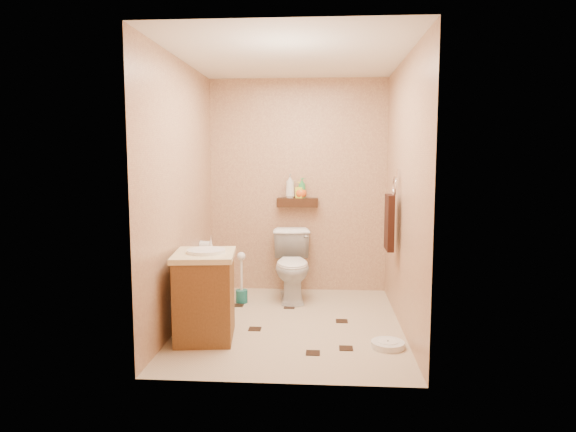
{
  "coord_description": "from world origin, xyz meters",
  "views": [
    {
      "loc": [
        0.29,
        -4.57,
        1.54
      ],
      "look_at": [
        -0.04,
        0.25,
        0.97
      ],
      "focal_mm": 32.0,
      "sensor_mm": 36.0,
      "label": 1
    }
  ],
  "objects": [
    {
      "name": "bottle_c",
      "position": [
        0.04,
        1.17,
        1.15
      ],
      "size": [
        0.14,
        0.14,
        0.16
      ],
      "primitive_type": "imported",
      "rotation": [
        0.0,
        0.0,
        1.7
      ],
      "color": "orange",
      "rests_on": "wall_shelf"
    },
    {
      "name": "toilet_brush",
      "position": [
        -0.56,
        0.66,
        0.19
      ],
      "size": [
        0.12,
        0.12,
        0.54
      ],
      "color": "#18605C",
      "rests_on": "ground"
    },
    {
      "name": "vanity",
      "position": [
        -0.7,
        -0.41,
        0.38
      ],
      "size": [
        0.56,
        0.66,
        0.85
      ],
      "rotation": [
        0.0,
        0.0,
        0.11
      ],
      "color": "brown",
      "rests_on": "ground"
    },
    {
      "name": "wall_shelf",
      "position": [
        0.0,
        1.17,
        1.02
      ],
      "size": [
        0.46,
        0.14,
        0.1
      ],
      "primitive_type": "cube",
      "color": "#381F0F",
      "rests_on": "wall_back"
    },
    {
      "name": "wall_back",
      "position": [
        0.0,
        1.25,
        1.2
      ],
      "size": [
        2.0,
        0.04,
        2.4
      ],
      "primitive_type": "cube",
      "color": "tan",
      "rests_on": "ground"
    },
    {
      "name": "towel_ring",
      "position": [
        0.91,
        0.25,
        0.95
      ],
      "size": [
        0.12,
        0.3,
        0.76
      ],
      "color": "silver",
      "rests_on": "wall_right"
    },
    {
      "name": "toilet_paper",
      "position": [
        -0.94,
        0.65,
        0.6
      ],
      "size": [
        0.12,
        0.11,
        0.12
      ],
      "color": "silver",
      "rests_on": "wall_left"
    },
    {
      "name": "ground",
      "position": [
        0.0,
        0.0,
        0.0
      ],
      "size": [
        2.5,
        2.5,
        0.0
      ],
      "primitive_type": "plane",
      "color": "beige",
      "rests_on": "ground"
    },
    {
      "name": "bottle_b",
      "position": [
        0.03,
        1.17,
        1.16
      ],
      "size": [
        0.11,
        0.11,
        0.18
      ],
      "primitive_type": "imported",
      "rotation": [
        0.0,
        0.0,
        4.24
      ],
      "color": "yellow",
      "rests_on": "wall_shelf"
    },
    {
      "name": "wall_right",
      "position": [
        1.0,
        0.0,
        1.2
      ],
      "size": [
        0.04,
        2.5,
        2.4
      ],
      "primitive_type": "cube",
      "color": "tan",
      "rests_on": "ground"
    },
    {
      "name": "ceiling",
      "position": [
        0.0,
        0.0,
        2.4
      ],
      "size": [
        2.0,
        2.5,
        0.02
      ],
      "primitive_type": "cube",
      "color": "silver",
      "rests_on": "wall_back"
    },
    {
      "name": "bottle_a",
      "position": [
        -0.08,
        1.17,
        1.21
      ],
      "size": [
        0.13,
        0.13,
        0.27
      ],
      "primitive_type": "imported",
      "rotation": [
        0.0,
        0.0,
        0.3
      ],
      "color": "silver",
      "rests_on": "wall_shelf"
    },
    {
      "name": "floor_accents",
      "position": [
        0.04,
        -0.05,
        0.0
      ],
      "size": [
        1.17,
        1.35,
        0.01
      ],
      "color": "black",
      "rests_on": "ground"
    },
    {
      "name": "bottle_d",
      "position": [
        0.05,
        1.17,
        1.18
      ],
      "size": [
        0.09,
        0.09,
        0.23
      ],
      "primitive_type": "imported",
      "rotation": [
        0.0,
        0.0,
        1.54
      ],
      "color": "green",
      "rests_on": "wall_shelf"
    },
    {
      "name": "wall_left",
      "position": [
        -1.0,
        0.0,
        1.2
      ],
      "size": [
        0.04,
        2.5,
        2.4
      ],
      "primitive_type": "cube",
      "color": "tan",
      "rests_on": "ground"
    },
    {
      "name": "bathroom_scale",
      "position": [
        0.82,
        -0.53,
        0.03
      ],
      "size": [
        0.32,
        0.32,
        0.05
      ],
      "rotation": [
        0.0,
        0.0,
        0.24
      ],
      "color": "silver",
      "rests_on": "ground"
    },
    {
      "name": "wall_front",
      "position": [
        0.0,
        -1.25,
        1.2
      ],
      "size": [
        2.0,
        0.04,
        2.4
      ],
      "primitive_type": "cube",
      "color": "tan",
      "rests_on": "ground"
    },
    {
      "name": "toilet",
      "position": [
        -0.03,
        0.83,
        0.37
      ],
      "size": [
        0.49,
        0.76,
        0.74
      ],
      "primitive_type": "imported",
      "rotation": [
        0.0,
        0.0,
        0.11
      ],
      "color": "white",
      "rests_on": "ground"
    }
  ]
}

